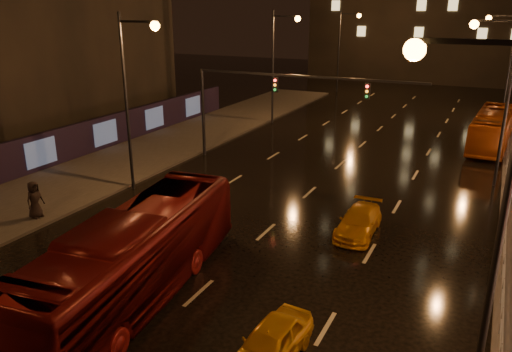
# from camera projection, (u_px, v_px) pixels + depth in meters

# --- Properties ---
(ground) EXTENTS (140.00, 140.00, 0.00)m
(ground) POSITION_uv_depth(u_px,v_px,m) (331.00, 173.00, 32.38)
(ground) COLOR black
(ground) RESTS_ON ground
(sidewalk_left) EXTENTS (7.00, 70.00, 0.15)m
(sidewalk_left) POSITION_uv_depth(u_px,v_px,m) (116.00, 165.00, 33.71)
(sidewalk_left) COLOR #38332D
(sidewalk_left) RESTS_ON ground
(hoarding_left) EXTENTS (0.30, 46.00, 2.50)m
(hoarding_left) POSITION_uv_depth(u_px,v_px,m) (39.00, 153.00, 32.32)
(hoarding_left) COLOR black
(hoarding_left) RESTS_ON ground
(traffic_signal) EXTENTS (15.31, 0.32, 6.20)m
(traffic_signal) POSITION_uv_depth(u_px,v_px,m) (261.00, 95.00, 32.97)
(traffic_signal) COLOR black
(traffic_signal) RESTS_ON ground
(streetlight_right) EXTENTS (2.64, 0.50, 10.00)m
(streetlight_right) POSITION_uv_depth(u_px,v_px,m) (475.00, 182.00, 11.28)
(streetlight_right) COLOR black
(streetlight_right) RESTS_ON ground
(railing_right) EXTENTS (0.05, 56.00, 1.00)m
(railing_right) POSITION_uv_depth(u_px,v_px,m) (506.00, 194.00, 26.14)
(railing_right) COLOR #99999E
(railing_right) RESTS_ON sidewalk_right
(bus_red) EXTENTS (4.26, 12.18, 3.32)m
(bus_red) POSITION_uv_depth(u_px,v_px,m) (135.00, 257.00, 17.96)
(bus_red) COLOR #5E0D0D
(bus_red) RESTS_ON ground
(bus_curb) EXTENTS (3.01, 10.39, 2.86)m
(bus_curb) POSITION_uv_depth(u_px,v_px,m) (492.00, 129.00, 38.04)
(bus_curb) COLOR #943C0E
(bus_curb) RESTS_ON ground
(taxi_near) EXTENTS (1.78, 3.76, 1.24)m
(taxi_near) POSITION_uv_depth(u_px,v_px,m) (271.00, 343.00, 14.97)
(taxi_near) COLOR #BC7A11
(taxi_near) RESTS_ON ground
(taxi_far) EXTENTS (1.79, 4.12, 1.18)m
(taxi_far) POSITION_uv_depth(u_px,v_px,m) (359.00, 222.00, 23.53)
(taxi_far) COLOR orange
(taxi_far) RESTS_ON ground
(pedestrian_c) EXTENTS (0.63, 0.95, 1.90)m
(pedestrian_c) POSITION_uv_depth(u_px,v_px,m) (35.00, 200.00, 24.88)
(pedestrian_c) COLOR black
(pedestrian_c) RESTS_ON sidewalk_left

